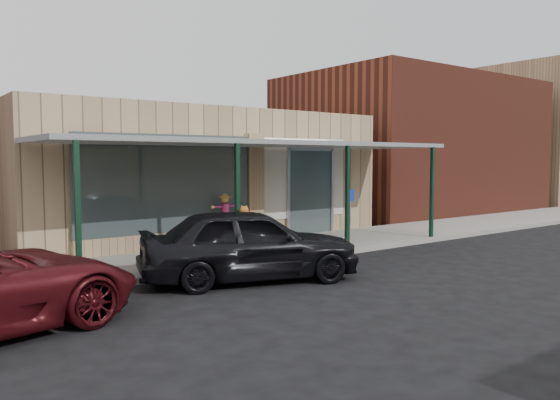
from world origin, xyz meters
TOP-DOWN VIEW (x-y plane):
  - ground at (0.00, 0.00)m, footprint 120.00×120.00m
  - sidewalk at (0.00, 3.60)m, footprint 40.00×3.20m
  - storefront at (-0.00, 8.16)m, footprint 12.00×6.25m
  - awning at (0.00, 3.56)m, footprint 12.00×3.00m
  - block_buildings_near at (2.01, 9.20)m, footprint 61.00×8.00m
  - barrel_scarecrow at (-0.62, 4.65)m, footprint 0.92×0.61m
  - barrel_pumpkin at (-0.01, 3.34)m, footprint 0.81×0.81m
  - handicap_sign at (2.27, 2.52)m, footprint 0.33×0.04m
  - parked_sedan at (-2.26, 0.95)m, footprint 5.05×3.28m

SIDE VIEW (x-z plane):
  - ground at x=0.00m, z-range 0.00..0.00m
  - sidewalk at x=0.00m, z-range 0.00..0.15m
  - barrel_pumpkin at x=-0.01m, z-range 0.04..0.81m
  - barrel_scarecrow at x=-0.62m, z-range -0.10..1.42m
  - parked_sedan at x=-2.26m, z-range 0.00..1.60m
  - handicap_sign at x=2.27m, z-range 0.38..1.98m
  - storefront at x=0.00m, z-range -0.01..4.19m
  - awning at x=0.00m, z-range 1.49..4.53m
  - block_buildings_near at x=2.01m, z-range -0.23..7.77m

